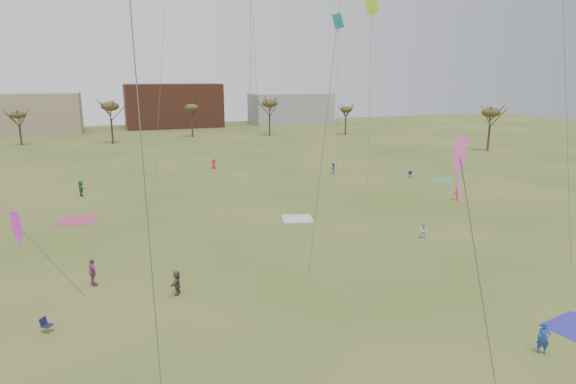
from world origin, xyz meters
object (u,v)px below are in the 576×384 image
object	(u,v)px
flyer_near_right	(543,338)
camp_chair_right	(410,175)
camp_chair_left	(47,328)
radio_tower	(252,59)

from	to	relation	value
flyer_near_right	camp_chair_right	bearing A→B (deg)	100.40
camp_chair_left	camp_chair_right	xyz separation A→B (m)	(44.19, 29.70, 0.00)
camp_chair_right	radio_tower	size ratio (longest dim) A/B	0.02
flyer_near_right	camp_chair_right	world-z (taller)	flyer_near_right
radio_tower	camp_chair_left	bearing A→B (deg)	-111.47
camp_chair_left	camp_chair_right	distance (m)	53.25
camp_chair_left	flyer_near_right	bearing A→B (deg)	-79.37
flyer_near_right	camp_chair_left	world-z (taller)	flyer_near_right
flyer_near_right	radio_tower	bearing A→B (deg)	116.26
radio_tower	camp_chair_right	bearing A→B (deg)	-91.63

